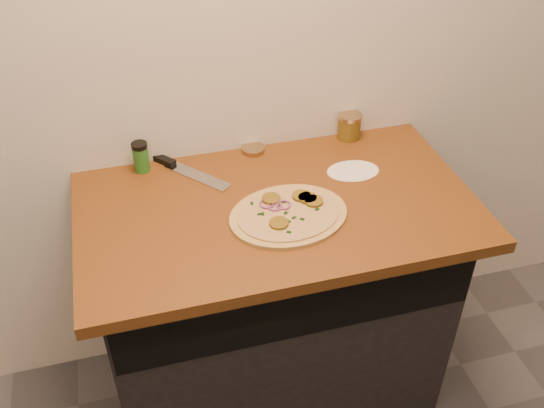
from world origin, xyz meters
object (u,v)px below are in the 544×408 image
object	(u,v)px
chefs_knife	(177,166)
pizza	(289,214)
spice_shaker	(141,157)
salsa_jar	(349,126)

from	to	relation	value
chefs_knife	pizza	bearing A→B (deg)	-50.23
spice_shaker	pizza	bearing A→B (deg)	-42.33
pizza	spice_shaker	bearing A→B (deg)	137.67
chefs_knife	salsa_jar	world-z (taller)	salsa_jar
salsa_jar	chefs_knife	bearing A→B (deg)	-177.08
salsa_jar	spice_shaker	distance (m)	0.72
pizza	salsa_jar	size ratio (longest dim) A/B	4.35
pizza	salsa_jar	bearing A→B (deg)	48.24
spice_shaker	chefs_knife	bearing A→B (deg)	-8.64
chefs_knife	salsa_jar	size ratio (longest dim) A/B	3.23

